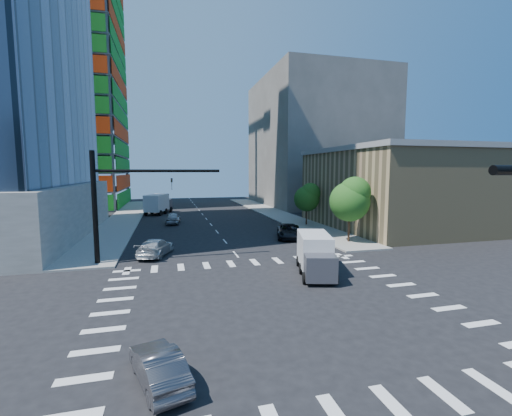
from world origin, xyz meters
name	(u,v)px	position (x,y,z in m)	size (l,w,h in m)	color
ground	(277,304)	(0.00, 0.00, 0.00)	(160.00, 160.00, 0.00)	black
road_markings	(277,304)	(0.00, 0.00, 0.01)	(20.00, 20.00, 0.01)	silver
sidewalk_ne	(274,213)	(12.50, 40.00, 0.07)	(5.00, 60.00, 0.15)	gray
sidewalk_nw	(125,218)	(-12.50, 40.00, 0.07)	(5.00, 60.00, 0.15)	gray
construction_building	(55,87)	(-27.41, 61.93, 24.61)	(25.16, 34.50, 70.60)	gray
commercial_building	(402,188)	(25.00, 22.00, 5.31)	(20.50, 22.50, 10.60)	tan
bg_building_ne	(315,143)	(27.00, 55.00, 14.00)	(24.00, 30.00, 28.00)	#5A5651
signal_mast_nw	(114,197)	(-10.00, 11.50, 5.49)	(10.20, 0.40, 9.00)	black
tree_south	(351,199)	(12.63, 13.90, 4.69)	(4.16, 4.16, 6.82)	#382316
tree_north	(308,197)	(12.93, 25.90, 3.99)	(3.54, 3.52, 5.78)	#382316
car_nb_far	(289,231)	(7.30, 18.00, 0.78)	(2.59, 5.61, 1.56)	black
car_sb_near	(156,247)	(-7.02, 13.42, 0.76)	(2.12, 5.22, 1.52)	silver
car_sb_mid	(173,218)	(-5.14, 32.19, 0.80)	(1.90, 4.72, 1.61)	#9C9DA3
car_sb_cross	(159,366)	(-6.35, -5.90, 0.64)	(1.35, 3.86, 1.27)	#464549
box_truck_near	(316,258)	(4.44, 4.52, 1.27)	(3.75, 5.90, 2.87)	black
box_truck_far	(159,205)	(-7.34, 44.78, 1.54)	(4.90, 7.21, 3.49)	black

